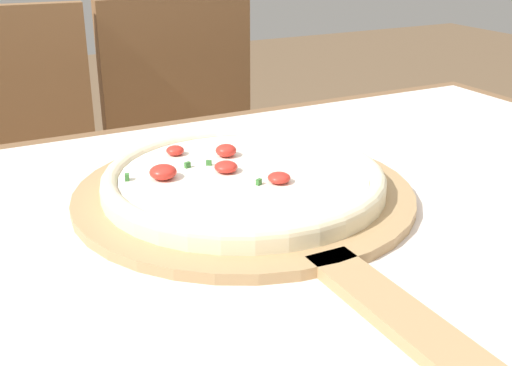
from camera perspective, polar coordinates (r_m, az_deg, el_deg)
name	(u,v)px	position (r m, az deg, el deg)	size (l,w,h in m)	color
dining_table	(286,318)	(0.74, 2.69, -11.94)	(1.34, 0.93, 0.74)	brown
towel_cloth	(288,235)	(0.68, 2.84, -4.65)	(1.26, 0.85, 0.00)	silver
pizza_peel	(253,200)	(0.74, -0.24, -1.53)	(0.40, 0.63, 0.01)	tan
pizza	(244,178)	(0.76, -1.08, 0.41)	(0.33, 0.33, 0.04)	beige
chair_left	(15,189)	(1.48, -20.65, -0.50)	(0.44, 0.44, 0.89)	brown
chair_right	(195,159)	(1.57, -5.48, 2.17)	(0.40, 0.40, 0.89)	brown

